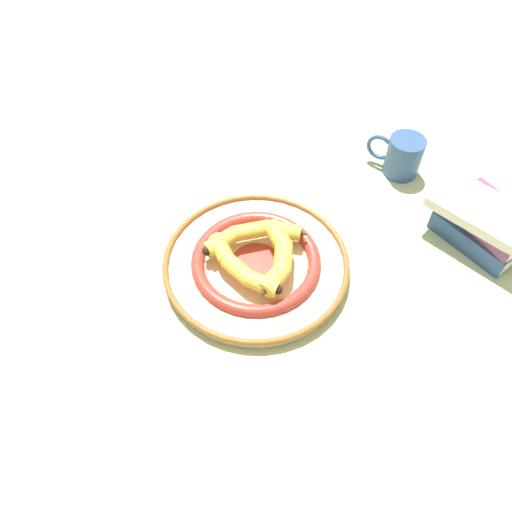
{
  "coord_description": "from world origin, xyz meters",
  "views": [
    {
      "loc": [
        0.4,
        -0.44,
        0.77
      ],
      "look_at": [
        0.02,
        -0.01,
        0.04
      ],
      "focal_mm": 35.0,
      "sensor_mm": 36.0,
      "label": 1
    }
  ],
  "objects_px": {
    "banana_c": "(254,234)",
    "coffee_mug": "(402,155)",
    "banana_b": "(278,259)",
    "banana_a": "(239,266)",
    "book_stack": "(487,223)",
    "decorative_bowl": "(256,263)"
  },
  "relations": [
    {
      "from": "banana_c",
      "to": "coffee_mug",
      "type": "relative_size",
      "value": 1.38
    },
    {
      "from": "banana_b",
      "to": "banana_c",
      "type": "bearing_deg",
      "value": 42.15
    },
    {
      "from": "decorative_bowl",
      "to": "banana_a",
      "type": "bearing_deg",
      "value": -92.14
    },
    {
      "from": "decorative_bowl",
      "to": "coffee_mug",
      "type": "height_order",
      "value": "coffee_mug"
    },
    {
      "from": "banana_b",
      "to": "coffee_mug",
      "type": "height_order",
      "value": "coffee_mug"
    },
    {
      "from": "decorative_bowl",
      "to": "banana_c",
      "type": "bearing_deg",
      "value": 136.9
    },
    {
      "from": "banana_b",
      "to": "banana_c",
      "type": "height_order",
      "value": "banana_b"
    },
    {
      "from": "banana_a",
      "to": "book_stack",
      "type": "relative_size",
      "value": 0.88
    },
    {
      "from": "decorative_bowl",
      "to": "banana_b",
      "type": "xyz_separation_m",
      "value": [
        0.04,
        0.01,
        0.04
      ]
    },
    {
      "from": "banana_a",
      "to": "banana_b",
      "type": "relative_size",
      "value": 1.22
    },
    {
      "from": "decorative_bowl",
      "to": "book_stack",
      "type": "relative_size",
      "value": 1.65
    },
    {
      "from": "book_stack",
      "to": "coffee_mug",
      "type": "relative_size",
      "value": 1.7
    },
    {
      "from": "banana_a",
      "to": "banana_b",
      "type": "bearing_deg",
      "value": 57.98
    },
    {
      "from": "coffee_mug",
      "to": "banana_a",
      "type": "bearing_deg",
      "value": 73.12
    },
    {
      "from": "decorative_bowl",
      "to": "banana_b",
      "type": "relative_size",
      "value": 2.28
    },
    {
      "from": "banana_b",
      "to": "book_stack",
      "type": "distance_m",
      "value": 0.42
    },
    {
      "from": "book_stack",
      "to": "coffee_mug",
      "type": "xyz_separation_m",
      "value": [
        -0.23,
        0.06,
        0.0
      ]
    },
    {
      "from": "banana_a",
      "to": "banana_c",
      "type": "xyz_separation_m",
      "value": [
        -0.03,
        0.07,
        0.0
      ]
    },
    {
      "from": "banana_c",
      "to": "coffee_mug",
      "type": "height_order",
      "value": "coffee_mug"
    },
    {
      "from": "decorative_bowl",
      "to": "banana_b",
      "type": "bearing_deg",
      "value": 18.05
    },
    {
      "from": "decorative_bowl",
      "to": "banana_a",
      "type": "xyz_separation_m",
      "value": [
        -0.0,
        -0.05,
        0.03
      ]
    },
    {
      "from": "banana_b",
      "to": "coffee_mug",
      "type": "bearing_deg",
      "value": -38.22
    }
  ]
}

